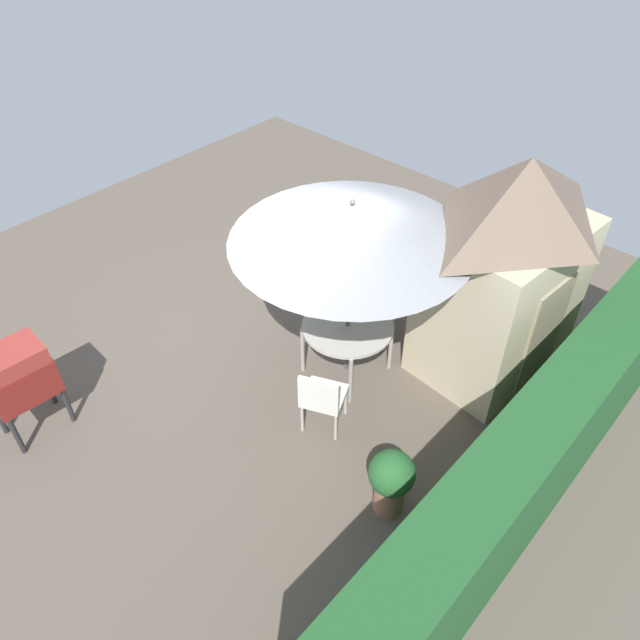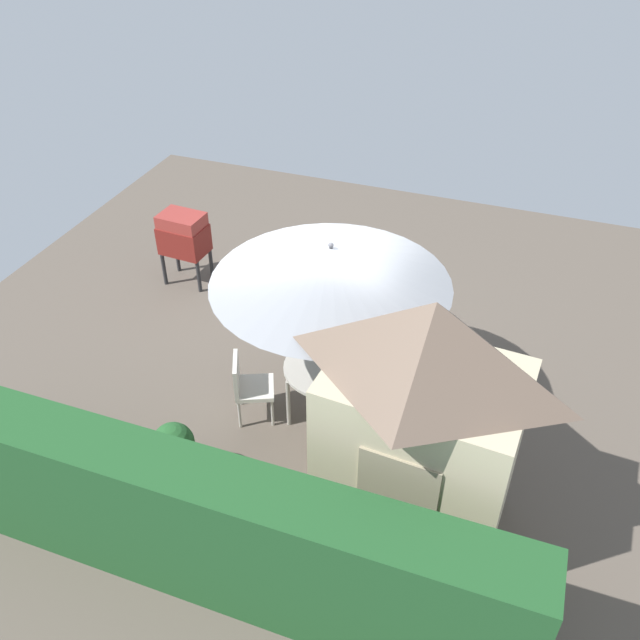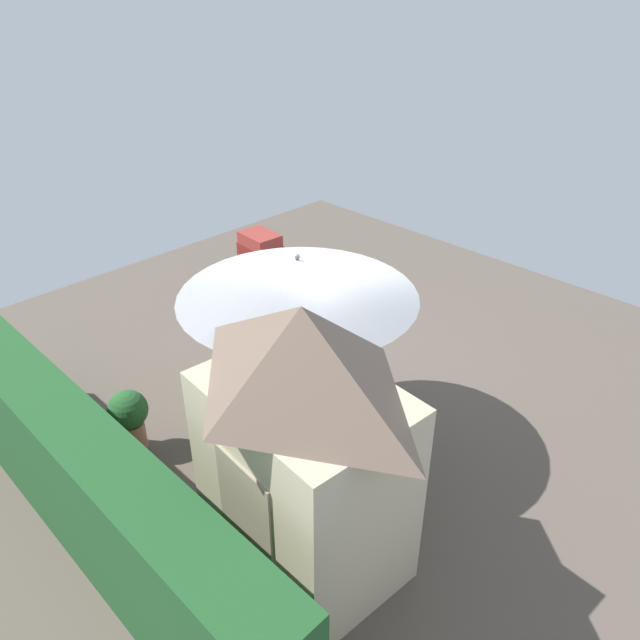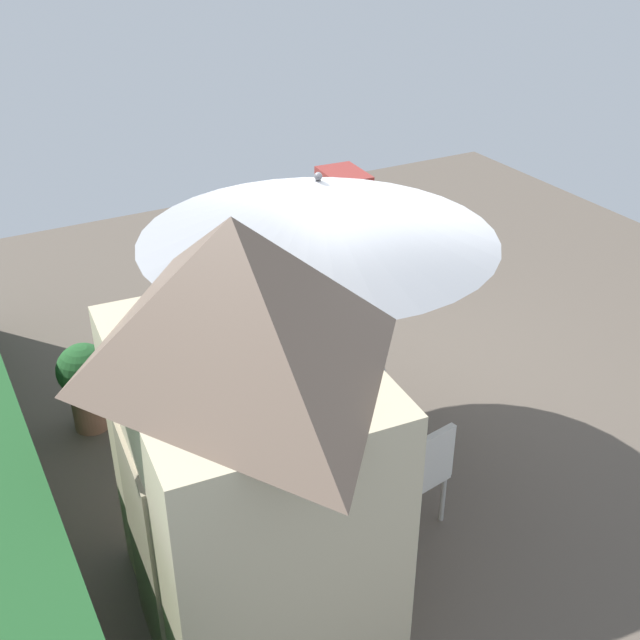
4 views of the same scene
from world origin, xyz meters
name	(u,v)px [view 2 (image 2 of 4)]	position (x,y,z in m)	size (l,w,h in m)	color
ground_plane	(317,360)	(0.00, 0.00, 0.00)	(11.00, 11.00, 0.00)	brown
hedge_backdrop	(186,523)	(0.00, 3.50, 0.81)	(6.44, 0.60, 1.61)	#1E4C23
garden_shed	(422,421)	(-1.84, 2.11, 1.46)	(2.01, 1.52, 2.85)	#C6B793
patio_table	(329,370)	(-0.49, 0.88, 0.68)	(1.12, 1.12, 0.75)	#B2ADA3
patio_umbrella	(331,265)	(-0.49, 0.88, 2.18)	(2.68, 2.68, 2.47)	#4C4C51
bbq_grill	(183,235)	(2.63, -1.15, 0.85)	(0.73, 0.54, 1.20)	maroon
chair_near_shed	(248,384)	(0.42, 1.29, 0.52)	(0.61, 0.61, 0.90)	silver
chair_far_side	(424,392)	(-1.63, 0.70, 0.52)	(0.53, 0.53, 0.90)	silver
potted_plant_by_shed	(174,450)	(0.74, 2.51, 0.49)	(0.47, 0.47, 0.83)	#936651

